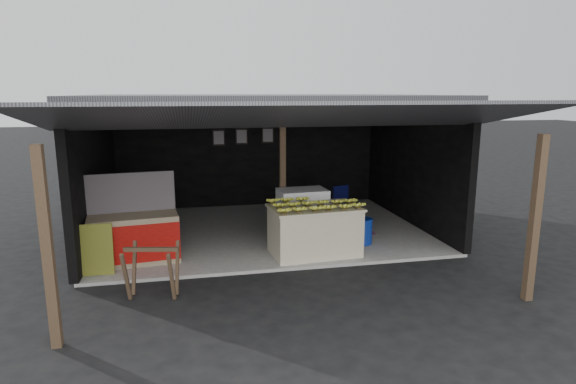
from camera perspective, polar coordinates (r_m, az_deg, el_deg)
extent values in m
plane|color=black|center=(8.54, -0.09, -9.36)|extent=(80.00, 80.00, 0.00)
cube|color=gray|center=(10.86, -2.82, -4.55)|extent=(7.00, 5.00, 0.06)
cube|color=black|center=(12.99, -4.66, 4.79)|extent=(7.00, 0.15, 2.90)
cube|color=black|center=(10.58, -21.98, 2.38)|extent=(0.15, 5.00, 2.90)
cube|color=black|center=(11.61, 14.45, 3.63)|extent=(0.15, 5.00, 2.90)
cube|color=#232326|center=(10.42, -2.98, 11.10)|extent=(7.20, 5.20, 0.12)
cube|color=#232326|center=(7.05, 1.52, 8.94)|extent=(7.40, 2.47, 0.48)
cube|color=#4E3827|center=(10.01, -0.65, 2.61)|extent=(0.12, 0.12, 2.85)
cube|color=#4E3827|center=(6.39, -26.62, -6.14)|extent=(0.12, 0.12, 2.50)
cube|color=#4E3827|center=(7.91, 27.21, -2.93)|extent=(0.12, 0.12, 2.50)
cube|color=silver|center=(9.12, 3.16, -4.69)|extent=(1.67, 1.08, 0.88)
cube|color=silver|center=(9.00, 3.19, -1.88)|extent=(1.74, 1.15, 0.04)
cube|color=white|center=(9.89, 1.71, -2.75)|extent=(1.01, 0.70, 1.08)
cube|color=navy|center=(9.56, 2.19, -2.93)|extent=(0.76, 0.06, 0.32)
cube|color=#B21414|center=(9.66, 2.17, -5.10)|extent=(0.49, 0.04, 0.11)
cube|color=#998466|center=(9.10, -17.75, -5.30)|extent=(1.61, 0.85, 0.87)
cube|color=#AD0F0B|center=(8.77, -17.96, -5.96)|extent=(1.54, 0.20, 0.68)
cube|color=white|center=(8.76, -17.97, -5.98)|extent=(0.52, 0.07, 0.17)
cube|color=navy|center=(9.19, -17.89, -0.02)|extent=(1.54, 0.23, 0.72)
cube|color=black|center=(8.70, -21.91, -6.37)|extent=(0.58, 0.12, 0.87)
cube|color=#4E3827|center=(7.54, -18.64, -9.55)|extent=(0.11, 0.31, 0.81)
cube|color=#4E3827|center=(7.37, -13.64, -9.77)|extent=(0.11, 0.31, 0.81)
cube|color=#4E3827|center=(7.90, -17.76, -8.52)|extent=(0.11, 0.31, 0.81)
cube|color=#4E3827|center=(7.73, -12.99, -8.69)|extent=(0.11, 0.31, 0.81)
cube|color=#4E3827|center=(7.51, -15.93, -6.56)|extent=(0.81, 0.22, 0.06)
cylinder|color=navy|center=(9.87, 8.96, -4.69)|extent=(0.34, 0.34, 0.50)
cylinder|color=#090B34|center=(10.87, 6.64, -3.20)|extent=(0.03, 0.03, 0.45)
cylinder|color=#090B34|center=(11.08, 8.08, -2.95)|extent=(0.03, 0.03, 0.45)
cylinder|color=#090B34|center=(11.14, 5.54, -2.81)|extent=(0.03, 0.03, 0.45)
cylinder|color=#090B34|center=(11.35, 6.96, -2.57)|extent=(0.03, 0.03, 0.45)
cube|color=#090B34|center=(11.05, 6.83, -1.75)|extent=(0.55, 0.55, 0.04)
cube|color=#090B34|center=(11.15, 6.25, -0.40)|extent=(0.42, 0.18, 0.46)
cube|color=#741959|center=(10.82, 5.80, -4.46)|extent=(1.56, 1.09, 0.01)
cube|color=black|center=(12.77, -8.21, 6.40)|extent=(0.32, 0.03, 0.42)
cube|color=#4C4C59|center=(12.75, -8.21, 6.39)|extent=(0.26, 0.02, 0.34)
cube|color=black|center=(12.83, -5.52, 6.57)|extent=(0.32, 0.03, 0.42)
cube|color=#4C4C59|center=(12.81, -5.51, 6.56)|extent=(0.26, 0.02, 0.34)
cube|color=black|center=(12.92, -2.42, 6.74)|extent=(0.32, 0.03, 0.42)
cube|color=#4C4C59|center=(12.90, -2.40, 6.74)|extent=(0.26, 0.02, 0.34)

